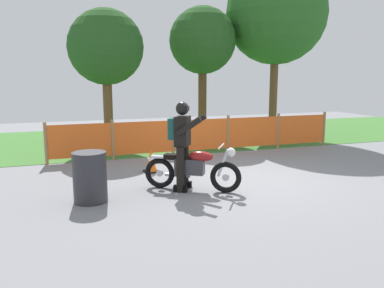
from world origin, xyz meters
TOP-DOWN VIEW (x-y plane):
  - ground at (0.00, 0.00)m, footprint 24.00×24.00m
  - grass_verge at (0.00, 5.83)m, footprint 24.00×6.09m
  - barrier_fence at (0.00, 2.79)m, footprint 8.18×0.08m
  - tree_leftmost at (-2.28, 4.78)m, footprint 2.23×2.23m
  - tree_near_left at (0.95, 5.26)m, footprint 2.21×2.21m
  - tree_near_right at (3.59, 5.11)m, footprint 3.48×3.48m
  - motorcycle_lead at (-1.36, -0.44)m, footprint 1.64×1.12m
  - rider_lead at (-1.53, -0.33)m, footprint 0.79×0.72m
  - traffic_cone at (-1.79, 1.20)m, footprint 0.32×0.32m
  - spare_drum at (-3.27, -0.52)m, footprint 0.58×0.58m

SIDE VIEW (x-z plane):
  - ground at x=0.00m, z-range -0.02..0.00m
  - grass_verge at x=0.00m, z-range 0.00..0.01m
  - traffic_cone at x=-1.79m, z-range -0.01..0.52m
  - motorcycle_lead at x=-1.36m, z-range -0.01..0.88m
  - spare_drum at x=-3.27m, z-range 0.00..0.88m
  - barrier_fence at x=0.00m, z-range 0.01..1.06m
  - rider_lead at x=-1.53m, z-range 0.11..1.80m
  - tree_leftmost at x=-2.28m, z-range 0.91..5.01m
  - tree_near_left at x=0.95m, z-range 1.06..5.46m
  - tree_near_right at x=3.59m, z-range 1.24..7.24m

